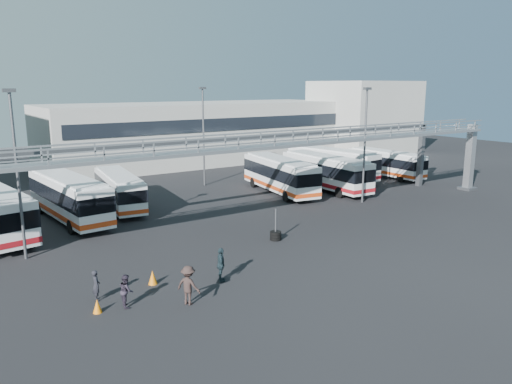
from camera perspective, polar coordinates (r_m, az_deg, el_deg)
ground at (r=33.24m, az=6.35°, el=-6.18°), size 140.00×140.00×0.00m
gantry at (r=36.54m, az=0.54°, el=4.44°), size 51.40×5.15×7.10m
warehouse at (r=70.24m, az=-6.48°, el=6.83°), size 42.00×14.00×8.00m
building_right at (r=81.16m, az=12.21°, el=8.40°), size 14.00×12.00×11.00m
light_pole_left at (r=32.52m, az=-25.67°, el=2.67°), size 0.70×0.35×10.21m
light_pole_mid at (r=45.19m, az=12.35°, el=5.92°), size 0.70×0.35×10.21m
light_pole_back at (r=52.28m, az=-6.03°, el=6.94°), size 0.70×0.35×10.21m
bus_2 at (r=41.30m, az=-20.61°, el=-0.47°), size 3.62×11.75×3.52m
bus_3 at (r=44.21m, az=-15.37°, el=0.33°), size 3.58×10.29×3.06m
bus_6 at (r=48.72m, az=2.72°, el=2.08°), size 4.49×11.64×3.45m
bus_7 at (r=50.67m, az=7.93°, el=2.39°), size 3.29×11.61×3.49m
bus_8 at (r=56.58m, az=8.69°, el=3.35°), size 4.07×11.56×3.44m
bus_9 at (r=59.29m, az=14.59°, el=3.28°), size 2.50×10.06×3.04m
pedestrian_a at (r=26.06m, az=-17.80°, el=-10.13°), size 0.44×0.61×1.57m
pedestrian_b at (r=25.01m, az=-14.61°, el=-10.84°), size 0.73×0.87×1.60m
pedestrian_c at (r=24.61m, az=-7.72°, el=-10.51°), size 1.25×1.45×1.94m
pedestrian_d at (r=27.12m, az=-4.03°, el=-8.31°), size 0.91×1.19×1.88m
cone_left at (r=24.91m, az=-17.68°, el=-12.31°), size 0.54×0.54×0.67m
cone_right at (r=27.46m, az=-11.73°, el=-9.53°), size 0.62×0.62×0.76m
tire_stack at (r=34.23m, az=2.25°, el=-4.91°), size 0.77×0.77×2.21m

